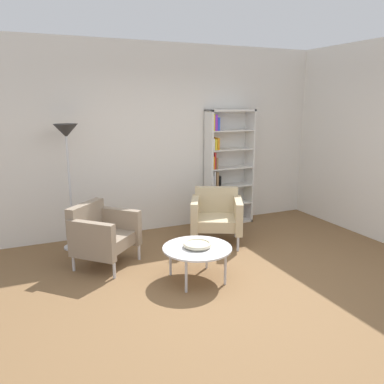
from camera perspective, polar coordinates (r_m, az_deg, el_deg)
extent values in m
plane|color=brown|center=(4.45, 5.47, -14.21)|extent=(8.32, 8.32, 0.00)
cube|color=silver|center=(6.24, -5.38, 7.66)|extent=(6.40, 0.12, 2.90)
cube|color=silver|center=(6.41, 2.42, 3.34)|extent=(0.03, 0.30, 1.90)
cube|color=silver|center=(6.78, 8.28, 3.75)|extent=(0.03, 0.30, 1.90)
cube|color=silver|center=(6.50, 5.61, 11.71)|extent=(0.80, 0.30, 0.03)
cube|color=silver|center=(6.80, 5.26, -4.23)|extent=(0.80, 0.30, 0.03)
cube|color=silver|center=(6.71, 4.84, 3.74)|extent=(0.80, 0.02, 1.90)
cube|color=silver|center=(6.71, 5.32, -1.61)|extent=(0.76, 0.28, 0.02)
cube|color=silver|center=(6.64, 5.37, 0.95)|extent=(0.76, 0.28, 0.02)
cube|color=silver|center=(6.59, 5.43, 3.56)|extent=(0.76, 0.28, 0.02)
cube|color=silver|center=(6.54, 5.49, 6.21)|extent=(0.76, 0.28, 0.02)
cube|color=silver|center=(6.51, 5.55, 8.88)|extent=(0.76, 0.28, 0.02)
cube|color=red|center=(6.58, 2.70, -3.32)|extent=(0.04, 0.23, 0.27)
cube|color=white|center=(6.60, 3.03, -3.57)|extent=(0.03, 0.22, 0.20)
cube|color=white|center=(6.63, 3.37, -3.55)|extent=(0.04, 0.24, 0.19)
cube|color=purple|center=(6.62, 3.84, -3.43)|extent=(0.03, 0.17, 0.23)
cube|color=white|center=(6.49, 2.86, -1.20)|extent=(0.04, 0.18, 0.17)
cube|color=orange|center=(6.50, 3.32, -1.07)|extent=(0.04, 0.17, 0.19)
cube|color=orange|center=(6.55, 3.62, -0.93)|extent=(0.03, 0.21, 0.21)
cube|color=yellow|center=(6.58, 3.93, -0.80)|extent=(0.04, 0.24, 0.22)
cube|color=white|center=(6.42, 2.74, 1.55)|extent=(0.02, 0.21, 0.19)
cube|color=white|center=(6.43, 2.96, 1.93)|extent=(0.02, 0.22, 0.27)
cube|color=olive|center=(6.45, 3.36, 1.88)|extent=(0.04, 0.20, 0.26)
cube|color=black|center=(6.47, 3.76, 1.62)|extent=(0.03, 0.19, 0.19)
cube|color=orange|center=(6.38, 2.74, 4.34)|extent=(0.03, 0.24, 0.20)
cube|color=red|center=(6.40, 2.94, 4.64)|extent=(0.02, 0.25, 0.27)
cube|color=olive|center=(6.39, 3.35, 4.23)|extent=(0.03, 0.18, 0.18)
cube|color=white|center=(6.35, 2.74, 6.99)|extent=(0.02, 0.25, 0.18)
cube|color=yellow|center=(6.33, 3.21, 6.92)|extent=(0.04, 0.17, 0.17)
cube|color=orange|center=(6.39, 3.39, 7.05)|extent=(0.03, 0.25, 0.19)
cube|color=yellow|center=(6.29, 2.89, 10.08)|extent=(0.02, 0.19, 0.26)
cube|color=purple|center=(6.30, 3.23, 10.03)|extent=(0.04, 0.17, 0.25)
cube|color=blue|center=(6.35, 3.49, 9.85)|extent=(0.03, 0.22, 0.21)
cylinder|color=silver|center=(4.55, 0.76, -8.13)|extent=(0.80, 0.80, 0.02)
cylinder|color=silver|center=(4.34, -0.85, -12.11)|extent=(0.03, 0.03, 0.38)
cylinder|color=silver|center=(4.53, 4.85, -11.02)|extent=(0.03, 0.03, 0.38)
cylinder|color=silver|center=(4.75, -3.15, -9.83)|extent=(0.03, 0.03, 0.38)
cylinder|color=silver|center=(4.92, 2.15, -8.96)|extent=(0.03, 0.03, 0.38)
cylinder|color=beige|center=(4.54, 0.76, -7.89)|extent=(0.13, 0.13, 0.02)
cylinder|color=beige|center=(4.54, 0.76, -7.66)|extent=(0.32, 0.32, 0.02)
torus|color=beige|center=(4.53, 0.76, -7.52)|extent=(0.32, 0.32, 0.02)
cube|color=#C6B289|center=(5.74, 3.55, -4.33)|extent=(0.83, 0.80, 0.16)
cube|color=#C6B289|center=(5.92, 3.55, -1.05)|extent=(0.63, 0.39, 0.38)
cube|color=#C6B289|center=(5.69, 0.44, -3.30)|extent=(0.37, 0.60, 0.46)
cube|color=#C6B289|center=(5.70, 6.69, -3.36)|extent=(0.37, 0.60, 0.46)
cylinder|color=silver|center=(5.51, 0.42, -7.25)|extent=(0.04, 0.04, 0.24)
cylinder|color=silver|center=(5.52, 6.70, -7.30)|extent=(0.04, 0.04, 0.24)
cylinder|color=silver|center=(6.06, 0.64, -5.33)|extent=(0.04, 0.04, 0.24)
cylinder|color=silver|center=(6.07, 6.34, -5.39)|extent=(0.04, 0.04, 0.24)
cube|color=gray|center=(5.09, -12.49, -6.94)|extent=(0.86, 0.86, 0.16)
cube|color=gray|center=(5.16, -15.15, -3.67)|extent=(0.54, 0.54, 0.38)
cube|color=gray|center=(4.80, -14.40, -6.88)|extent=(0.51, 0.51, 0.46)
cube|color=gray|center=(5.29, -10.52, -4.81)|extent=(0.51, 0.51, 0.46)
cylinder|color=silver|center=(4.77, -11.23, -10.86)|extent=(0.04, 0.04, 0.24)
cylinder|color=silver|center=(5.25, -7.70, -8.46)|extent=(0.04, 0.04, 0.24)
cylinder|color=silver|center=(5.09, -16.84, -9.63)|extent=(0.04, 0.04, 0.24)
cylinder|color=silver|center=(5.54, -13.02, -7.52)|extent=(0.04, 0.04, 0.24)
cylinder|color=silver|center=(5.87, -16.72, -7.64)|extent=(0.28, 0.28, 0.02)
cylinder|color=silver|center=(5.64, -17.28, 0.35)|extent=(0.03, 0.03, 1.65)
cone|color=#2D2D2D|center=(5.53, -17.85, 8.47)|extent=(0.32, 0.32, 0.18)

